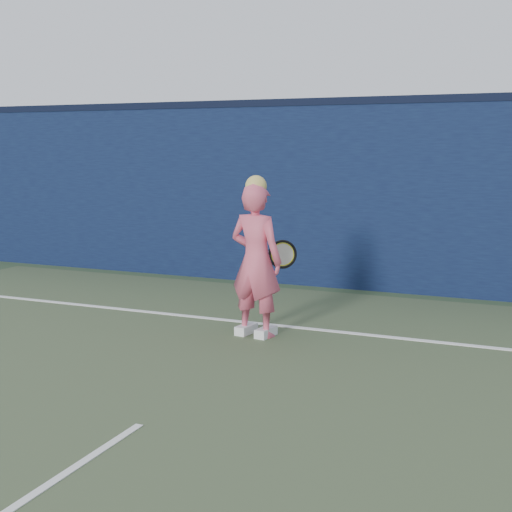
% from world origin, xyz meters
% --- Properties ---
extents(ground, '(80.00, 80.00, 0.00)m').
position_xyz_m(ground, '(0.00, 0.00, 0.00)').
color(ground, '#34452A').
rests_on(ground, ground).
extents(backstop_wall, '(24.00, 0.40, 2.50)m').
position_xyz_m(backstop_wall, '(0.00, 6.50, 1.25)').
color(backstop_wall, black).
rests_on(backstop_wall, ground).
extents(wall_cap, '(24.00, 0.42, 0.10)m').
position_xyz_m(wall_cap, '(0.00, 6.50, 2.55)').
color(wall_cap, black).
rests_on(wall_cap, backstop_wall).
extents(player, '(0.63, 0.46, 1.66)m').
position_xyz_m(player, '(-0.20, 3.55, 0.80)').
color(player, '#DE5670').
rests_on(player, ground).
extents(racket, '(0.58, 0.21, 0.32)m').
position_xyz_m(racket, '(-0.13, 4.05, 0.79)').
color(racket, black).
rests_on(racket, ground).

